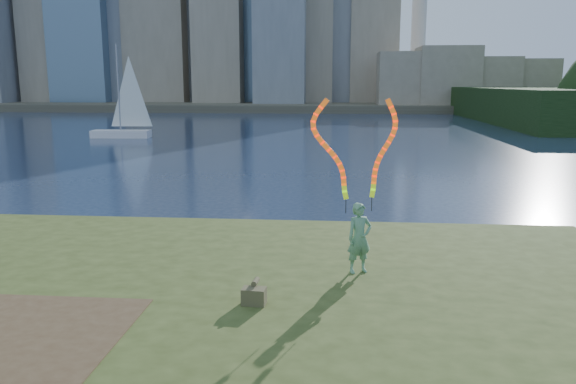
{
  "coord_description": "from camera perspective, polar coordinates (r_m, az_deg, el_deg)",
  "views": [
    {
      "loc": [
        2.64,
        -10.99,
        4.65
      ],
      "look_at": [
        1.61,
        1.0,
        2.3
      ],
      "focal_mm": 35.0,
      "sensor_mm": 36.0,
      "label": 1
    }
  ],
  "objects": [
    {
      "name": "far_shore",
      "position": [
        106.1,
        3.54,
        8.85
      ],
      "size": [
        320.0,
        40.0,
        1.2
      ],
      "primitive_type": "cube",
      "color": "#4B4637",
      "rests_on": "ground"
    },
    {
      "name": "woman_with_ribbons",
      "position": [
        11.45,
        7.3,
        -1.13
      ],
      "size": [
        1.82,
        0.84,
        3.86
      ],
      "rotation": [
        0.0,
        0.0,
        0.43
      ],
      "color": "#19702C",
      "rests_on": "grassy_knoll"
    },
    {
      "name": "sailboat",
      "position": [
        50.25,
        -16.37,
        6.86
      ],
      "size": [
        5.24,
        1.89,
        7.89
      ],
      "rotation": [
        0.0,
        0.0,
        0.07
      ],
      "color": "white",
      "rests_on": "ground"
    },
    {
      "name": "canvas_bag",
      "position": [
        10.09,
        -3.46,
        -10.41
      ],
      "size": [
        0.44,
        0.5,
        0.4
      ],
      "rotation": [
        0.0,
        0.0,
        -0.09
      ],
      "color": "brown",
      "rests_on": "grassy_knoll"
    },
    {
      "name": "dirt_patch",
      "position": [
        9.94,
        -25.37,
        -12.8
      ],
      "size": [
        3.2,
        3.0,
        0.02
      ],
      "primitive_type": "cube",
      "color": "#47331E",
      "rests_on": "grassy_knoll"
    },
    {
      "name": "grassy_knoll",
      "position": [
        10.06,
        -11.17,
        -14.56
      ],
      "size": [
        20.0,
        18.0,
        0.8
      ],
      "color": "#344318",
      "rests_on": "ground"
    },
    {
      "name": "ground",
      "position": [
        12.22,
        -8.1,
        -11.43
      ],
      "size": [
        320.0,
        320.0,
        0.0
      ],
      "primitive_type": "plane",
      "color": "#1B2843",
      "rests_on": "ground"
    }
  ]
}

